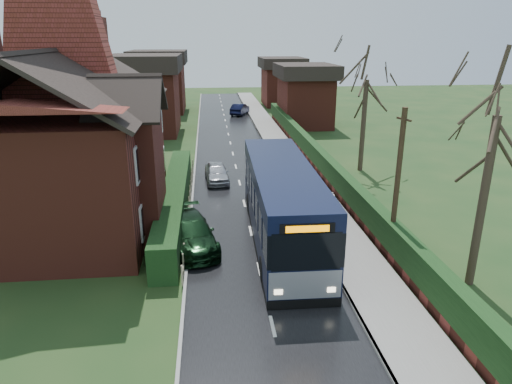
{
  "coord_description": "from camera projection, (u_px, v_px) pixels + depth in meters",
  "views": [
    {
      "loc": [
        -1.91,
        -18.96,
        9.29
      ],
      "look_at": [
        0.36,
        2.81,
        1.8
      ],
      "focal_mm": 32.0,
      "sensor_mm": 36.0,
      "label": 1
    }
  ],
  "objects": [
    {
      "name": "road",
      "position": [
        240.0,
        183.0,
        30.44
      ],
      "size": [
        6.0,
        100.0,
        0.02
      ],
      "primitive_type": "cube",
      "color": "black",
      "rests_on": "ground"
    },
    {
      "name": "picket_fence",
      "position": [
        189.0,
        204.0,
        25.29
      ],
      "size": [
        0.1,
        16.0,
        0.9
      ],
      "primitive_type": null,
      "color": "gray",
      "rests_on": "ground"
    },
    {
      "name": "pavement",
      "position": [
        302.0,
        180.0,
        30.84
      ],
      "size": [
        2.5,
        100.0,
        0.14
      ],
      "primitive_type": "cube",
      "color": "slate",
      "rests_on": "ground"
    },
    {
      "name": "right_wall_hedge",
      "position": [
        325.0,
        166.0,
        30.68
      ],
      "size": [
        0.6,
        50.0,
        1.8
      ],
      "color": "maroon",
      "rests_on": "ground"
    },
    {
      "name": "car_green",
      "position": [
        191.0,
        233.0,
        21.0
      ],
      "size": [
        2.95,
        5.18,
        1.41
      ],
      "primitive_type": "imported",
      "rotation": [
        0.0,
        0.0,
        0.21
      ],
      "color": "black",
      "rests_on": "ground"
    },
    {
      "name": "brick_house",
      "position": [
        75.0,
        138.0,
        23.25
      ],
      "size": [
        9.3,
        14.6,
        10.3
      ],
      "color": "maroon",
      "rests_on": "ground"
    },
    {
      "name": "front_hedge",
      "position": [
        175.0,
        199.0,
        25.1
      ],
      "size": [
        1.2,
        16.0,
        1.6
      ],
      "primitive_type": "cube",
      "color": "black",
      "rests_on": "ground"
    },
    {
      "name": "tree_right_far",
      "position": [
        367.0,
        73.0,
        31.17
      ],
      "size": [
        4.77,
        4.77,
        9.22
      ],
      "color": "#362A20",
      "rests_on": "ground"
    },
    {
      "name": "kerb_right",
      "position": [
        285.0,
        181.0,
        30.72
      ],
      "size": [
        0.12,
        100.0,
        0.14
      ],
      "primitive_type": "cube",
      "color": "gray",
      "rests_on": "ground"
    },
    {
      "name": "tree_right_near",
      "position": [
        500.0,
        102.0,
        15.8
      ],
      "size": [
        4.41,
        4.41,
        9.53
      ],
      "color": "#35291F",
      "rests_on": "ground"
    },
    {
      "name": "kerb_left",
      "position": [
        194.0,
        184.0,
        30.13
      ],
      "size": [
        0.12,
        100.0,
        0.1
      ],
      "primitive_type": "cube",
      "color": "gray",
      "rests_on": "ground"
    },
    {
      "name": "tree_house_side",
      "position": [
        46.0,
        64.0,
        31.85
      ],
      "size": [
        4.4,
        4.4,
        9.99
      ],
      "color": "#35271F",
      "rests_on": "ground"
    },
    {
      "name": "car_distant",
      "position": [
        240.0,
        109.0,
        56.79
      ],
      "size": [
        2.75,
        4.37,
        1.36
      ],
      "primitive_type": "imported",
      "rotation": [
        0.0,
        0.0,
        2.8
      ],
      "color": "black",
      "rests_on": "ground"
    },
    {
      "name": "car_silver",
      "position": [
        217.0,
        172.0,
        30.59
      ],
      "size": [
        1.73,
        3.8,
        1.26
      ],
      "primitive_type": "imported",
      "rotation": [
        0.0,
        0.0,
        0.06
      ],
      "color": "silver",
      "rests_on": "ground"
    },
    {
      "name": "ground",
      "position": [
        255.0,
        249.0,
        21.04
      ],
      "size": [
        140.0,
        140.0,
        0.0
      ],
      "primitive_type": "plane",
      "color": "#32451D",
      "rests_on": "ground"
    },
    {
      "name": "telegraph_pole",
      "position": [
        397.0,
        186.0,
        18.98
      ],
      "size": [
        0.3,
        0.84,
        6.65
      ],
      "rotation": [
        0.0,
        0.0,
        0.27
      ],
      "color": "#2D2114",
      "rests_on": "ground"
    },
    {
      "name": "bus",
      "position": [
        282.0,
        205.0,
        21.38
      ],
      "size": [
        2.95,
        12.02,
        3.64
      ],
      "rotation": [
        0.0,
        0.0,
        -0.02
      ],
      "color": "black",
      "rests_on": "ground"
    },
    {
      "name": "bus_stop_sign",
      "position": [
        331.0,
        215.0,
        19.61
      ],
      "size": [
        0.09,
        0.46,
        3.02
      ],
      "rotation": [
        0.0,
        0.0,
        0.07
      ],
      "color": "slate",
      "rests_on": "ground"
    }
  ]
}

